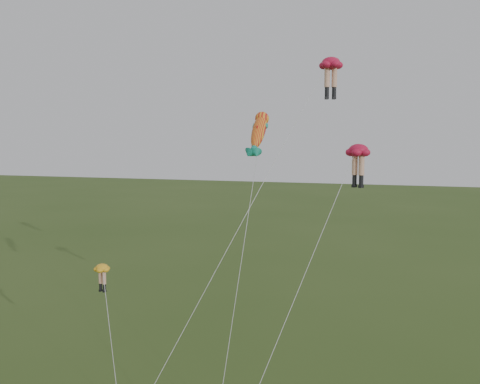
% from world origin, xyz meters
% --- Properties ---
extents(legs_kite_red_high, '(9.65, 12.37, 20.27)m').
position_xyz_m(legs_kite_red_high, '(5.46, 10.61, 19.42)').
color(legs_kite_red_high, red).
rests_on(legs_kite_red_high, ground).
extents(legs_kite_red_mid, '(5.89, 9.40, 14.47)m').
position_xyz_m(legs_kite_red_mid, '(7.87, 5.88, 13.71)').
color(legs_kite_red_mid, red).
rests_on(legs_kite_red_mid, ground).
extents(legs_kite_yellow, '(3.31, 3.56, 7.30)m').
position_xyz_m(legs_kite_yellow, '(-6.49, 1.18, 6.66)').
color(legs_kite_yellow, yellow).
rests_on(legs_kite_yellow, ground).
extents(fish_kite, '(1.11, 7.43, 16.69)m').
position_xyz_m(fish_kite, '(2.18, 4.77, 15.20)').
color(fish_kite, '#FFA720').
rests_on(fish_kite, ground).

